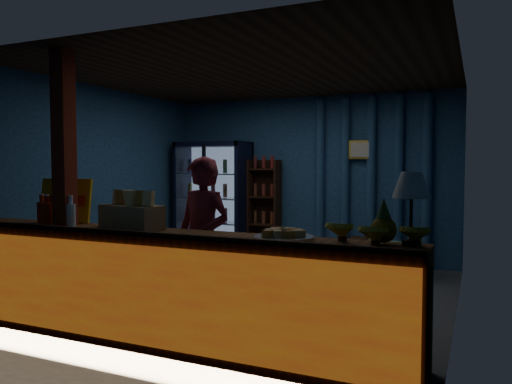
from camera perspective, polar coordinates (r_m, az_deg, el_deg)
ground at (r=6.15m, az=-0.50°, el=-11.21°), size 4.60×4.60×0.00m
room_walls at (r=5.96m, az=-0.51°, el=3.57°), size 4.60×4.60×4.60m
counter at (r=4.42m, az=-11.06°, el=-10.63°), size 4.40×0.57×0.99m
support_post at (r=4.99m, az=-21.00°, el=0.36°), size 0.16×0.16×2.60m
beverage_cooler at (r=8.39m, az=-4.68°, el=-0.91°), size 1.20×0.62×1.90m
bottle_shelf at (r=8.15m, az=1.05°, el=-2.00°), size 0.50×0.28×1.60m
curtain_folds at (r=7.70m, az=13.02°, el=1.39°), size 1.74×0.14×2.50m
framed_picture at (r=7.69m, az=11.90°, el=4.75°), size 0.36×0.04×0.28m
shopkeeper at (r=4.73m, az=-6.12°, el=-5.67°), size 0.63×0.46×1.60m
green_chair at (r=7.06m, az=15.05°, el=-7.27°), size 0.64×0.66×0.53m
side_table at (r=7.21m, az=12.73°, el=-7.13°), size 0.55×0.40×0.59m
yellow_sign at (r=5.29m, az=-20.93°, el=-0.93°), size 0.56×0.21×0.44m
soda_bottles at (r=5.11m, az=-21.90°, el=-2.21°), size 0.54×0.17×0.29m
snack_box_left at (r=4.48m, az=-12.97°, el=-2.70°), size 0.36×0.31×0.35m
snack_box_centre at (r=4.76m, az=-15.18°, el=-2.42°), size 0.38×0.33×0.34m
pastry_tray at (r=3.86m, az=3.15°, el=-5.02°), size 0.48×0.48×0.08m
banana_bunches at (r=3.68m, az=13.60°, el=-4.60°), size 0.77×0.30×0.17m
table_lamp at (r=3.68m, az=17.35°, el=0.44°), size 0.27×0.27×0.52m
pineapple at (r=3.72m, az=14.37°, el=-3.72°), size 0.19×0.19×0.33m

